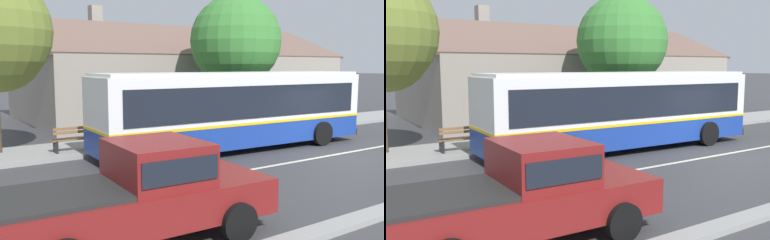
{
  "view_description": "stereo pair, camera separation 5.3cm",
  "coord_description": "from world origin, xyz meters",
  "views": [
    {
      "loc": [
        -13.13,
        -10.05,
        3.31
      ],
      "look_at": [
        -4.38,
        3.07,
        1.29
      ],
      "focal_mm": 40.0,
      "sensor_mm": 36.0,
      "label": 1
    },
    {
      "loc": [
        -13.09,
        -10.08,
        3.31
      ],
      "look_at": [
        -4.38,
        3.07,
        1.29
      ],
      "focal_mm": 40.0,
      "sensor_mm": 36.0,
      "label": 2
    }
  ],
  "objects": [
    {
      "name": "bus_stop_sign",
      "position": [
        5.04,
        4.99,
        1.64
      ],
      "size": [
        0.36,
        0.07,
        2.4
      ],
      "color": "gray",
      "rests_on": "sidewalk_far"
    },
    {
      "name": "transit_bus",
      "position": [
        -2.41,
        2.9,
        1.64
      ],
      "size": [
        11.61,
        3.06,
        3.04
      ],
      "color": "navy",
      "rests_on": "ground"
    },
    {
      "name": "pickup_truck_maroon",
      "position": [
        -9.58,
        -3.0,
        0.95
      ],
      "size": [
        5.41,
        2.47,
        1.88
      ],
      "color": "maroon",
      "rests_on": "ground"
    },
    {
      "name": "community_building",
      "position": [
        2.42,
        14.77,
        2.05
      ],
      "size": [
        20.62,
        10.78,
        6.98
      ],
      "color": "gray",
      "rests_on": "ground"
    },
    {
      "name": "street_tree_primary",
      "position": [
        0.83,
        6.94,
        4.51
      ],
      "size": [
        4.59,
        4.59,
        6.82
      ],
      "color": "#4C3828",
      "rests_on": "ground"
    },
    {
      "name": "lane_divider_stripe",
      "position": [
        0.0,
        0.0,
        0.0
      ],
      "size": [
        60.0,
        0.16,
        0.01
      ],
      "primitive_type": "cube",
      "color": "beige",
      "rests_on": "ground"
    },
    {
      "name": "ground_plane",
      "position": [
        0.0,
        0.0,
        0.0
      ],
      "size": [
        300.0,
        300.0,
        0.0
      ],
      "primitive_type": "plane",
      "color": "#38383A"
    },
    {
      "name": "sidewalk_far",
      "position": [
        0.0,
        6.0,
        0.07
      ],
      "size": [
        60.0,
        3.0,
        0.15
      ],
      "primitive_type": "cube",
      "color": "gray",
      "rests_on": "ground"
    },
    {
      "name": "bench_by_building",
      "position": [
        -8.18,
        5.33,
        0.56
      ],
      "size": [
        1.52,
        0.51,
        0.94
      ],
      "color": "brown",
      "rests_on": "sidewalk_far"
    }
  ]
}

